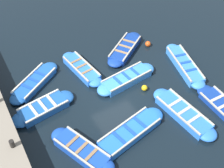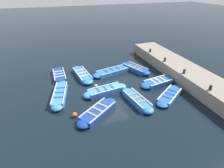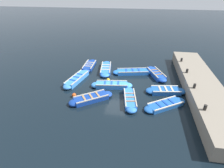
{
  "view_description": "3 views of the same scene",
  "coord_description": "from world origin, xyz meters",
  "px_view_note": "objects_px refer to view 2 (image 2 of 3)",
  "views": [
    {
      "loc": [
        5.76,
        9.5,
        11.6
      ],
      "look_at": [
        0.28,
        -0.44,
        0.34
      ],
      "focal_mm": 50.0,
      "sensor_mm": 36.0,
      "label": 1
    },
    {
      "loc": [
        -3.95,
        -11.43,
        7.42
      ],
      "look_at": [
        0.04,
        -0.08,
        0.43
      ],
      "focal_mm": 28.0,
      "sensor_mm": 36.0,
      "label": 2
    },
    {
      "loc": [
        1.53,
        -13.54,
        7.76
      ],
      "look_at": [
        -0.58,
        -0.77,
        0.45
      ],
      "focal_mm": 28.0,
      "sensor_mm": 36.0,
      "label": 3
    }
  ],
  "objects_px": {
    "bollard_south": "(150,50)",
    "bollard_mid_south": "(165,59)",
    "boat_outer_right": "(137,100)",
    "bollard_mid_north": "(184,71)",
    "boat_far_corner": "(82,75)",
    "boat_bow_out": "(170,96)",
    "boat_broadside": "(59,75)",
    "buoy_yellow_far": "(96,86)",
    "boat_inner_gap": "(60,95)",
    "boat_stern_in": "(106,91)",
    "boat_mid_row": "(112,72)",
    "bollard_north": "(211,88)",
    "boat_outer_left": "(158,82)",
    "buoy_orange_near": "(75,115)",
    "boat_alongside": "(98,112)",
    "boat_near_quay": "(135,68)"
  },
  "relations": [
    {
      "from": "boat_outer_right",
      "to": "bollard_mid_north",
      "type": "relative_size",
      "value": 9.76
    },
    {
      "from": "boat_inner_gap",
      "to": "boat_outer_right",
      "type": "xyz_separation_m",
      "value": [
        5.11,
        -2.5,
        -0.01
      ]
    },
    {
      "from": "boat_mid_row",
      "to": "bollard_mid_south",
      "type": "bearing_deg",
      "value": -13.7
    },
    {
      "from": "buoy_yellow_far",
      "to": "boat_broadside",
      "type": "bearing_deg",
      "value": 131.63
    },
    {
      "from": "bollard_north",
      "to": "buoy_orange_near",
      "type": "xyz_separation_m",
      "value": [
        -9.15,
        1.5,
        -1.03
      ]
    },
    {
      "from": "boat_outer_left",
      "to": "boat_bow_out",
      "type": "distance_m",
      "value": 1.98
    },
    {
      "from": "boat_bow_out",
      "to": "buoy_orange_near",
      "type": "height_order",
      "value": "boat_bow_out"
    },
    {
      "from": "bollard_south",
      "to": "bollard_mid_south",
      "type": "bearing_deg",
      "value": -90.0
    },
    {
      "from": "boat_outer_right",
      "to": "buoy_orange_near",
      "type": "height_order",
      "value": "boat_outer_right"
    },
    {
      "from": "boat_outer_left",
      "to": "boat_outer_right",
      "type": "height_order",
      "value": "boat_outer_right"
    },
    {
      "from": "buoy_yellow_far",
      "to": "bollard_mid_north",
      "type": "bearing_deg",
      "value": -14.58
    },
    {
      "from": "boat_outer_left",
      "to": "buoy_yellow_far",
      "type": "relative_size",
      "value": 10.9
    },
    {
      "from": "boat_outer_left",
      "to": "bollard_mid_north",
      "type": "height_order",
      "value": "bollard_mid_north"
    },
    {
      "from": "boat_stern_in",
      "to": "bollard_north",
      "type": "distance_m",
      "value": 7.41
    },
    {
      "from": "boat_bow_out",
      "to": "bollard_mid_south",
      "type": "distance_m",
      "value": 4.67
    },
    {
      "from": "bollard_south",
      "to": "boat_outer_left",
      "type": "bearing_deg",
      "value": -111.73
    },
    {
      "from": "boat_bow_out",
      "to": "boat_stern_in",
      "type": "relative_size",
      "value": 0.93
    },
    {
      "from": "boat_bow_out",
      "to": "boat_outer_left",
      "type": "bearing_deg",
      "value": 83.73
    },
    {
      "from": "boat_alongside",
      "to": "boat_mid_row",
      "type": "distance_m",
      "value": 6.03
    },
    {
      "from": "boat_broadside",
      "to": "bollard_mid_north",
      "type": "bearing_deg",
      "value": -26.5
    },
    {
      "from": "bollard_north",
      "to": "bollard_south",
      "type": "relative_size",
      "value": 1.0
    },
    {
      "from": "boat_bow_out",
      "to": "boat_near_quay",
      "type": "distance_m",
      "value": 5.06
    },
    {
      "from": "boat_stern_in",
      "to": "buoy_yellow_far",
      "type": "xyz_separation_m",
      "value": [
        -0.5,
        0.98,
        -0.04
      ]
    },
    {
      "from": "boat_inner_gap",
      "to": "boat_stern_in",
      "type": "height_order",
      "value": "boat_inner_gap"
    },
    {
      "from": "bollard_south",
      "to": "boat_mid_row",
      "type": "bearing_deg",
      "value": -162.4
    },
    {
      "from": "boat_broadside",
      "to": "boat_inner_gap",
      "type": "distance_m",
      "value": 3.36
    },
    {
      "from": "boat_far_corner",
      "to": "bollard_south",
      "type": "distance_m",
      "value": 7.79
    },
    {
      "from": "bollard_mid_south",
      "to": "boat_outer_left",
      "type": "bearing_deg",
      "value": -132.6
    },
    {
      "from": "boat_mid_row",
      "to": "bollard_south",
      "type": "height_order",
      "value": "bollard_south"
    },
    {
      "from": "boat_inner_gap",
      "to": "buoy_orange_near",
      "type": "distance_m",
      "value": 2.72
    },
    {
      "from": "boat_stern_in",
      "to": "buoy_orange_near",
      "type": "bearing_deg",
      "value": -143.23
    },
    {
      "from": "bollard_mid_north",
      "to": "buoy_orange_near",
      "type": "relative_size",
      "value": 1.04
    },
    {
      "from": "boat_outer_left",
      "to": "boat_far_corner",
      "type": "height_order",
      "value": "boat_far_corner"
    },
    {
      "from": "bollard_mid_north",
      "to": "buoy_orange_near",
      "type": "distance_m",
      "value": 9.29
    },
    {
      "from": "boat_broadside",
      "to": "bollard_north",
      "type": "height_order",
      "value": "bollard_north"
    },
    {
      "from": "boat_outer_right",
      "to": "bollard_mid_south",
      "type": "xyz_separation_m",
      "value": [
        4.72,
        3.76,
        1.01
      ]
    },
    {
      "from": "buoy_orange_near",
      "to": "boat_alongside",
      "type": "bearing_deg",
      "value": -8.99
    },
    {
      "from": "boat_alongside",
      "to": "buoy_yellow_far",
      "type": "distance_m",
      "value": 3.32
    },
    {
      "from": "bollard_mid_north",
      "to": "boat_broadside",
      "type": "bearing_deg",
      "value": 153.5
    },
    {
      "from": "bollard_south",
      "to": "boat_outer_right",
      "type": "bearing_deg",
      "value": -126.13
    },
    {
      "from": "boat_bow_out",
      "to": "boat_stern_in",
      "type": "height_order",
      "value": "boat_stern_in"
    },
    {
      "from": "boat_stern_in",
      "to": "boat_outer_right",
      "type": "bearing_deg",
      "value": -47.5
    },
    {
      "from": "boat_near_quay",
      "to": "bollard_mid_north",
      "type": "distance_m",
      "value": 4.59
    },
    {
      "from": "boat_far_corner",
      "to": "boat_bow_out",
      "type": "xyz_separation_m",
      "value": [
        5.51,
        -5.48,
        -0.04
      ]
    },
    {
      "from": "boat_far_corner",
      "to": "boat_outer_right",
      "type": "height_order",
      "value": "boat_far_corner"
    },
    {
      "from": "boat_mid_row",
      "to": "bollard_north",
      "type": "height_order",
      "value": "bollard_north"
    },
    {
      "from": "boat_outer_right",
      "to": "bollard_north",
      "type": "bearing_deg",
      "value": -19.07
    },
    {
      "from": "boat_alongside",
      "to": "boat_outer_left",
      "type": "distance_m",
      "value": 6.14
    },
    {
      "from": "boat_bow_out",
      "to": "boat_inner_gap",
      "type": "distance_m",
      "value": 8.2
    },
    {
      "from": "buoy_yellow_far",
      "to": "boat_alongside",
      "type": "bearing_deg",
      "value": -102.86
    }
  ]
}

